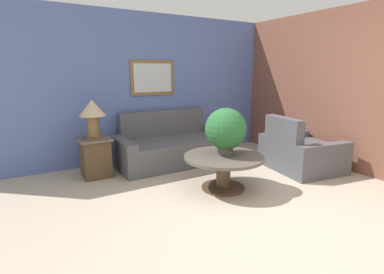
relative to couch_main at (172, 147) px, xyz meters
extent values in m
plane|color=tan|center=(-0.01, -2.49, -0.28)|extent=(20.00, 20.00, 0.00)
cube|color=#5166A8|center=(-0.01, 0.53, 1.02)|extent=(6.56, 0.06, 2.60)
cube|color=brown|center=(-0.13, 0.49, 1.20)|extent=(0.84, 0.03, 0.62)
cube|color=#B2BCC6|center=(-0.13, 0.48, 1.20)|extent=(0.72, 0.01, 0.50)
cube|color=brown|center=(2.30, -0.99, 1.02)|extent=(0.06, 5.00, 2.60)
cube|color=#4C4C51|center=(0.00, -0.05, -0.06)|extent=(1.64, 0.99, 0.43)
cube|color=#4C4C51|center=(0.00, 0.37, 0.38)|extent=(1.64, 0.16, 0.46)
cube|color=#4C4C51|center=(-0.91, -0.05, -0.01)|extent=(0.18, 0.99, 0.53)
cube|color=#4C4C51|center=(0.91, -0.05, -0.01)|extent=(0.18, 0.99, 0.53)
cube|color=#4C4C51|center=(1.68, -1.43, -0.06)|extent=(1.07, 0.91, 0.43)
cube|color=#4C4C51|center=(1.29, -1.37, 0.38)|extent=(0.28, 0.79, 0.46)
cube|color=#4C4C51|center=(1.61, -1.90, -0.01)|extent=(0.98, 0.33, 0.53)
cube|color=#4C4C51|center=(1.76, -0.96, -0.01)|extent=(0.98, 0.33, 0.53)
cylinder|color=#4C3823|center=(0.04, -1.47, -0.26)|extent=(0.60, 0.60, 0.03)
cylinder|color=#4C3823|center=(0.04, -1.47, -0.05)|extent=(0.20, 0.20, 0.40)
cylinder|color=brown|center=(0.04, -1.47, 0.18)|extent=(1.08, 1.08, 0.04)
cube|color=#4C3823|center=(-1.35, -0.07, 0.01)|extent=(0.39, 0.39, 0.57)
cube|color=brown|center=(-1.35, -0.07, 0.31)|extent=(0.46, 0.46, 0.03)
cylinder|color=brown|center=(-1.35, -0.07, 0.34)|extent=(0.25, 0.25, 0.02)
cylinder|color=brown|center=(-1.35, -0.07, 0.51)|extent=(0.18, 0.18, 0.32)
cone|color=tan|center=(-1.35, -0.07, 0.79)|extent=(0.39, 0.39, 0.24)
cylinder|color=#4C4742|center=(0.10, -1.43, 0.27)|extent=(0.21, 0.21, 0.15)
sphere|color=#235B2D|center=(0.10, -1.43, 0.56)|extent=(0.57, 0.57, 0.57)
camera|label=1|loc=(-2.32, -4.61, 1.32)|focal=28.00mm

